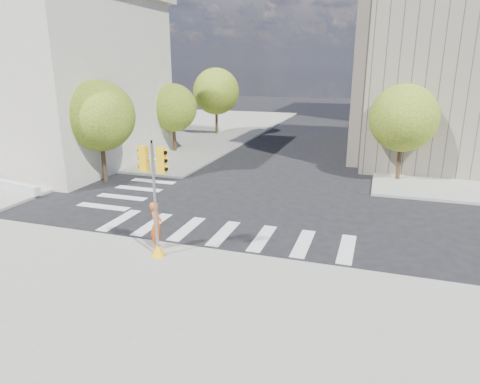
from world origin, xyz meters
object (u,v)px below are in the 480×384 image
Objects in this scene: lamp_near at (410,104)px; lamp_far at (403,92)px; planter_wall at (5,184)px; photographer at (156,225)px; traffic_signal at (156,209)px.

lamp_near is 1.00× the size of lamp_far.
lamp_far is at bearing 61.55° from planter_wall.
lamp_near and lamp_far have the same top height.
photographer is (-9.98, -18.60, -3.46)m from lamp_near.
traffic_signal is 0.76× the size of planter_wall.
traffic_signal reaches higher than planter_wall.
photographer is (-9.98, -32.60, -3.46)m from lamp_far.
traffic_signal is (-9.59, -19.29, -2.51)m from lamp_near.
planter_wall is (-12.83, 4.81, -0.72)m from photographer.
photographer is (-0.40, 0.69, -0.95)m from traffic_signal.
lamp_far is at bearing 77.25° from traffic_signal.
lamp_far is at bearing -36.20° from photographer.
planter_wall is at bearing 50.28° from photographer.
planter_wall is at bearing 160.76° from traffic_signal.
lamp_near is 1.79× the size of traffic_signal.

